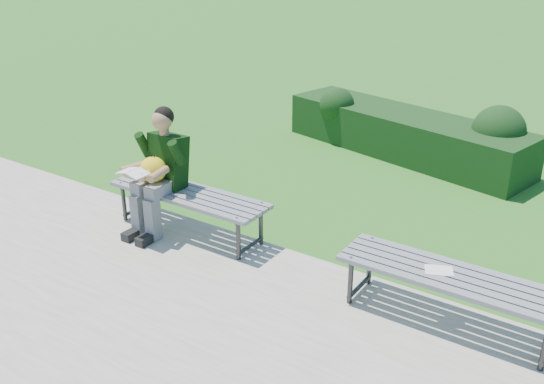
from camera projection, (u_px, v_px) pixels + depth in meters
ground at (260, 242)px, 6.28m from camera, size 80.00×80.00×0.00m
walkway at (138, 325)px, 4.94m from camera, size 30.00×3.50×0.02m
hedge at (412, 132)px, 8.53m from camera, size 3.75×1.74×0.91m
bench_left at (189, 197)px, 6.30m from camera, size 1.80×0.50×0.46m
bench_right at (450, 280)px, 4.81m from camera, size 1.80×0.50×0.46m
seated_boy at (159, 168)px, 6.25m from camera, size 0.56×0.76×1.31m
paper_sheet at (439, 270)px, 4.84m from camera, size 0.27×0.23×0.01m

